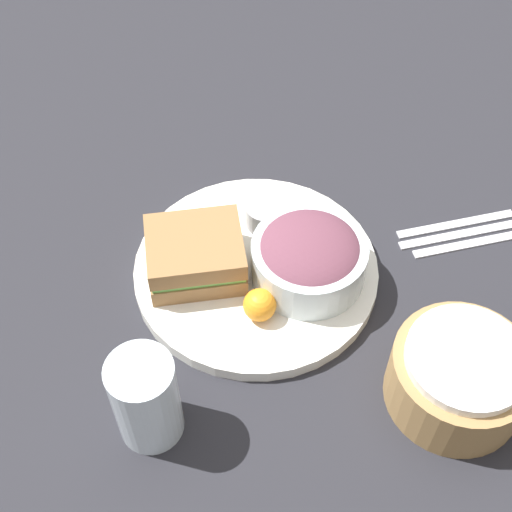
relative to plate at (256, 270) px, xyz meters
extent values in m
plane|color=#232328|center=(0.00, 0.00, -0.01)|extent=(4.00, 4.00, 0.00)
cylinder|color=white|center=(0.00, 0.00, 0.00)|extent=(0.30, 0.30, 0.02)
cube|color=olive|center=(0.07, -0.02, 0.02)|extent=(0.13, 0.11, 0.02)
cube|color=#6BB24C|center=(0.07, -0.02, 0.04)|extent=(0.12, 0.11, 0.01)
cube|color=olive|center=(0.07, -0.02, 0.05)|extent=(0.13, 0.11, 0.02)
cylinder|color=silver|center=(-0.06, 0.03, 0.04)|extent=(0.14, 0.14, 0.05)
ellipsoid|color=brown|center=(-0.06, 0.03, 0.05)|extent=(0.13, 0.13, 0.05)
cylinder|color=#99999E|center=(-0.03, -0.07, 0.03)|extent=(0.05, 0.05, 0.03)
sphere|color=orange|center=(0.02, 0.07, 0.03)|extent=(0.04, 0.04, 0.04)
cylinder|color=silver|center=(0.16, 0.16, 0.05)|extent=(0.07, 0.07, 0.12)
cylinder|color=#997547|center=(-0.16, 0.22, 0.03)|extent=(0.15, 0.15, 0.07)
cylinder|color=white|center=(-0.16, 0.22, 0.07)|extent=(0.13, 0.13, 0.01)
cube|color=silver|center=(-0.28, -0.01, -0.01)|extent=(0.16, 0.02, 0.01)
cube|color=silver|center=(-0.28, 0.01, -0.01)|extent=(0.17, 0.02, 0.01)
cube|color=silver|center=(-0.28, 0.03, -0.01)|extent=(0.15, 0.02, 0.01)
camera|label=1|loc=(0.15, 0.52, 0.71)|focal=50.00mm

